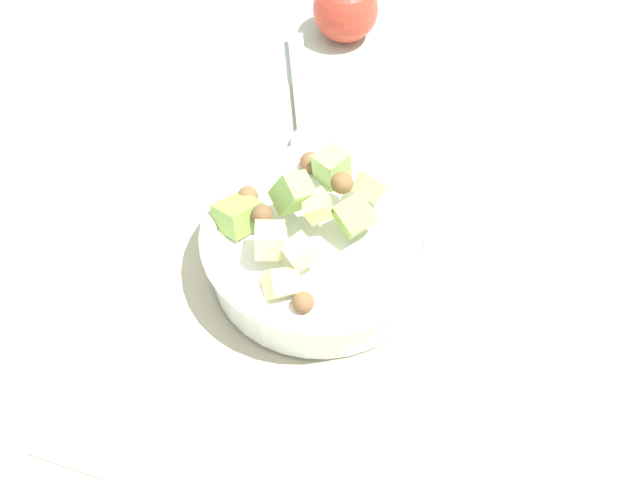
% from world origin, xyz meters
% --- Properties ---
extents(ground_plane, '(2.40, 2.40, 0.00)m').
position_xyz_m(ground_plane, '(0.00, 0.00, 0.00)').
color(ground_plane, silver).
extents(placemat, '(0.50, 0.32, 0.01)m').
position_xyz_m(placemat, '(0.00, 0.00, 0.00)').
color(placemat, '#BCB299').
rests_on(placemat, ground_plane).
extents(salad_bowl, '(0.22, 0.22, 0.11)m').
position_xyz_m(salad_bowl, '(0.01, -0.01, 0.04)').
color(salad_bowl, white).
rests_on(salad_bowl, placemat).
extents(serving_spoon, '(0.21, 0.11, 0.01)m').
position_xyz_m(serving_spoon, '(0.20, 0.07, 0.01)').
color(serving_spoon, '#B7B7BC').
rests_on(serving_spoon, placemat).
extents(whole_apple, '(0.08, 0.08, 0.09)m').
position_xyz_m(whole_apple, '(0.36, 0.07, 0.04)').
color(whole_apple, '#BC3828').
rests_on(whole_apple, ground_plane).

